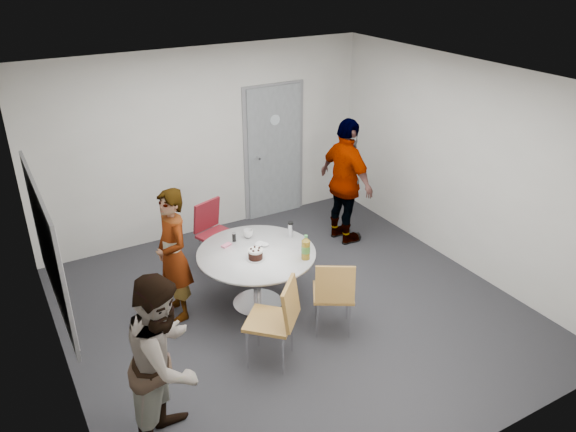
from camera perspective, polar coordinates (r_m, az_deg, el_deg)
floor at (r=6.74m, az=0.50°, el=-9.56°), size 5.00×5.00×0.00m
ceiling at (r=5.62m, az=0.61°, el=13.45°), size 5.00×5.00×0.00m
wall_back at (r=8.17m, az=-8.38°, el=7.34°), size 5.00×0.00×5.00m
wall_left at (r=5.40m, az=-23.14°, el=-4.76°), size 0.00×5.00×5.00m
wall_right at (r=7.54m, az=17.26°, el=4.83°), size 0.00×5.00×5.00m
wall_front at (r=4.39m, az=17.53°, el=-11.23°), size 5.00×0.00×5.00m
door at (r=8.69m, az=-1.44°, el=6.50°), size 1.02×0.17×2.12m
whiteboard at (r=5.53m, az=-23.23°, el=-2.84°), size 0.04×1.90×1.25m
table at (r=6.53m, az=-3.00°, el=-4.41°), size 1.38×1.38×1.01m
chair_near_left at (r=5.67m, az=-0.91°, el=-9.95°), size 0.67×0.67×0.96m
chair_near_right at (r=6.10m, az=4.70°, el=-7.56°), size 0.61×0.63×0.92m
chair_far at (r=7.42m, az=-7.59°, el=-1.19°), size 0.56×0.59×0.92m
person_main at (r=6.40m, az=-11.60°, el=-3.93°), size 0.41×0.59×1.57m
person_left at (r=4.87m, az=-12.32°, el=-14.20°), size 0.98×1.01×1.64m
person_right at (r=7.91m, az=5.92°, el=3.45°), size 0.50×1.09×1.82m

